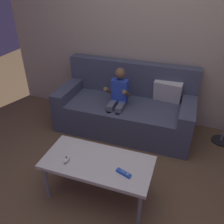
# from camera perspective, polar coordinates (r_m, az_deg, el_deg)

# --- Properties ---
(ground_plane) EXTENTS (8.39, 8.39, 0.00)m
(ground_plane) POSITION_cam_1_polar(r_m,az_deg,el_deg) (2.41, -1.78, -21.83)
(ground_plane) COLOR brown
(wall_back) EXTENTS (4.20, 0.05, 2.50)m
(wall_back) POSITION_cam_1_polar(r_m,az_deg,el_deg) (3.20, 9.54, 18.62)
(wall_back) COLOR #B2A38E
(wall_back) RESTS_ON ground
(couch) EXTENTS (1.81, 0.80, 0.88)m
(couch) POSITION_cam_1_polar(r_m,az_deg,el_deg) (3.23, 3.48, 0.99)
(couch) COLOR #474C60
(couch) RESTS_ON ground
(person_seated_on_couch) EXTENTS (0.29, 0.35, 0.91)m
(person_seated_on_couch) POSITION_cam_1_polar(r_m,az_deg,el_deg) (2.99, 1.41, 3.25)
(person_seated_on_couch) COLOR slate
(person_seated_on_couch) RESTS_ON ground
(coffee_table) EXTENTS (1.01, 0.48, 0.44)m
(coffee_table) POSITION_cam_1_polar(r_m,az_deg,el_deg) (2.21, -3.54, -12.67)
(coffee_table) COLOR beige
(coffee_table) RESTS_ON ground
(game_remote_blue_near_edge) EXTENTS (0.14, 0.08, 0.03)m
(game_remote_blue_near_edge) POSITION_cam_1_polar(r_m,az_deg,el_deg) (2.06, 2.86, -14.66)
(game_remote_blue_near_edge) COLOR blue
(game_remote_blue_near_edge) RESTS_ON coffee_table
(nunchuk_white) EXTENTS (0.04, 0.09, 0.05)m
(nunchuk_white) POSITION_cam_1_polar(r_m,az_deg,el_deg) (2.20, -11.02, -11.30)
(nunchuk_white) COLOR white
(nunchuk_white) RESTS_ON coffee_table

